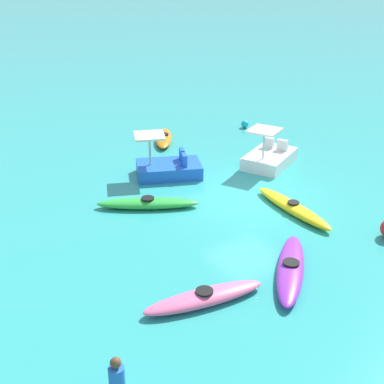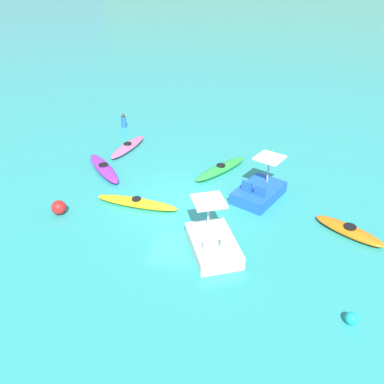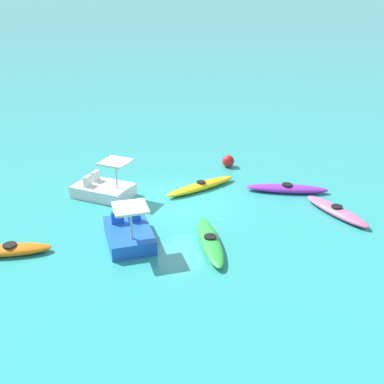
% 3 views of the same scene
% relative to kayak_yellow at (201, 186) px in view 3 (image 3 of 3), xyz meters
% --- Properties ---
extents(ground_plane, '(600.00, 600.00, 0.00)m').
position_rel_kayak_yellow_xyz_m(ground_plane, '(1.62, 0.49, -0.16)').
color(ground_plane, teal).
extents(kayak_yellow, '(3.61, 0.88, 0.37)m').
position_rel_kayak_yellow_xyz_m(kayak_yellow, '(0.00, 0.00, 0.00)').
color(kayak_yellow, yellow).
rests_on(kayak_yellow, ground_plane).
extents(kayak_green, '(2.41, 3.25, 0.37)m').
position_rel_kayak_yellow_xyz_m(kayak_green, '(2.96, 3.78, 0.00)').
color(kayak_green, green).
rests_on(kayak_green, ground_plane).
extents(kayak_purple, '(2.90, 3.04, 0.37)m').
position_rel_kayak_yellow_xyz_m(kayak_purple, '(-2.62, 2.62, 0.00)').
color(kayak_purple, purple).
rests_on(kayak_purple, ground_plane).
extents(kayak_orange, '(2.61, 2.03, 0.37)m').
position_rel_kayak_yellow_xyz_m(kayak_orange, '(8.38, -0.15, 0.00)').
color(kayak_orange, orange).
rests_on(kayak_orange, ground_plane).
extents(kayak_pink, '(1.26, 3.23, 0.37)m').
position_rel_kayak_yellow_xyz_m(kayak_pink, '(-2.37, 5.26, 0.00)').
color(kayak_pink, pink).
rests_on(kayak_pink, ground_plane).
extents(pedal_boat_blue, '(2.37, 2.81, 1.68)m').
position_rel_kayak_yellow_xyz_m(pedal_boat_blue, '(4.92, 1.75, 0.17)').
color(pedal_boat_blue, blue).
rests_on(pedal_boat_blue, ground_plane).
extents(pedal_boat_white, '(2.39, 2.81, 1.68)m').
position_rel_kayak_yellow_xyz_m(pedal_boat_white, '(3.58, -2.16, 0.17)').
color(pedal_boat_white, white).
rests_on(pedal_boat_white, ground_plane).
extents(buoy_red, '(0.59, 0.59, 0.59)m').
position_rel_kayak_yellow_xyz_m(buoy_red, '(-2.85, -1.21, 0.13)').
color(buoy_red, red).
rests_on(buoy_red, ground_plane).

